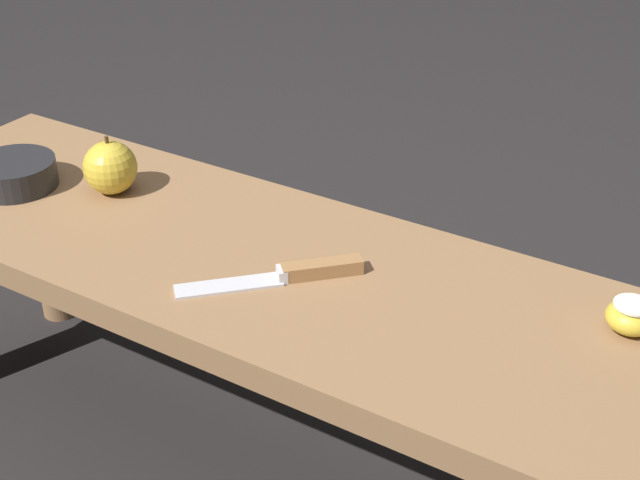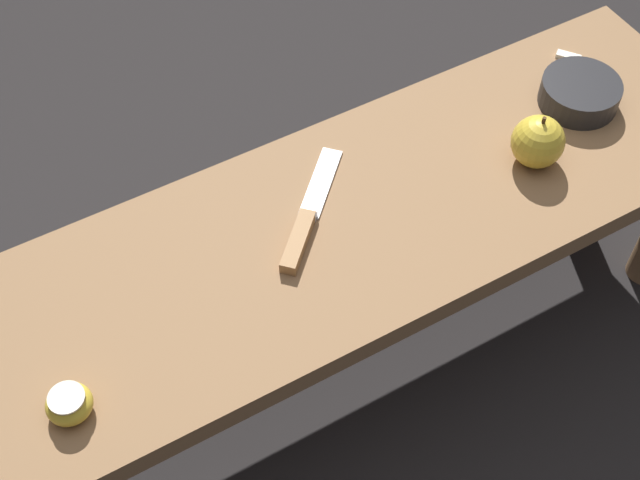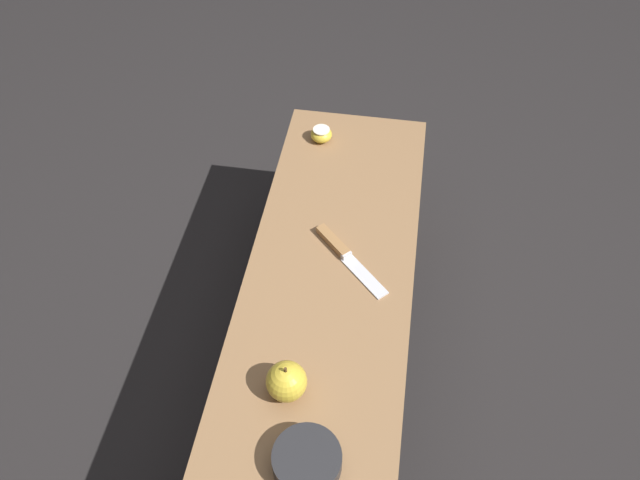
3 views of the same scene
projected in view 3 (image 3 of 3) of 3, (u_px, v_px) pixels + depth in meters
The scene contains 6 objects.
ground_plane at pixel (326, 369), 1.74m from camera, with size 8.00×8.00×0.00m, color black.
wooden_bench at pixel (327, 302), 1.49m from camera, with size 1.26×0.39×0.39m.
knife at pixel (341, 250), 1.50m from camera, with size 0.20×0.19×0.02m.
apple_whole at pixel (286, 381), 1.23m from camera, with size 0.08×0.08×0.09m.
apple_cut at pixel (321, 134), 1.76m from camera, with size 0.06×0.06×0.04m.
bowl at pixel (307, 461), 1.15m from camera, with size 0.13×0.13×0.04m.
Camera 3 is at (0.85, 0.12, 1.55)m, focal length 35.00 mm.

